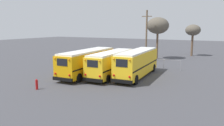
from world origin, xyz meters
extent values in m
plane|color=#424247|center=(0.00, 0.00, 0.00)|extent=(160.00, 160.00, 0.00)
cube|color=#E5A00C|center=(-2.93, -1.18, 1.65)|extent=(2.87, 10.12, 2.58)
cube|color=white|center=(-2.93, -1.18, 3.04)|extent=(2.66, 9.71, 0.20)
cube|color=black|center=(-2.72, -6.23, 0.54)|extent=(2.51, 0.30, 0.36)
cube|color=black|center=(-2.72, -6.20, 2.36)|extent=(1.35, 0.09, 0.77)
sphere|color=red|center=(-3.64, -6.28, 1.07)|extent=(0.22, 0.22, 0.22)
sphere|color=orange|center=(-3.64, -6.28, 2.72)|extent=(0.18, 0.18, 0.18)
sphere|color=red|center=(-1.80, -6.20, 1.07)|extent=(0.22, 0.22, 0.22)
sphere|color=orange|center=(-1.80, -6.20, 2.72)|extent=(0.18, 0.18, 0.18)
cube|color=black|center=(-4.17, -1.23, 1.46)|extent=(0.43, 9.82, 0.14)
cube|color=black|center=(-1.69, -1.13, 1.46)|extent=(0.43, 9.82, 0.14)
cylinder|color=black|center=(-4.24, 2.48, 0.52)|extent=(0.32, 1.05, 1.04)
cylinder|color=black|center=(-1.94, 2.58, 0.52)|extent=(0.32, 1.05, 1.04)
cylinder|color=black|center=(-3.93, -4.94, 0.52)|extent=(0.32, 1.05, 1.04)
cylinder|color=black|center=(-1.63, -4.84, 0.52)|extent=(0.32, 1.05, 1.04)
cube|color=yellow|center=(0.00, -0.20, 1.57)|extent=(2.78, 9.52, 2.49)
cube|color=white|center=(0.00, -0.20, 2.92)|extent=(2.57, 9.14, 0.20)
cube|color=black|center=(0.23, -4.94, 0.51)|extent=(2.37, 0.32, 0.36)
cube|color=black|center=(0.23, -4.92, 2.26)|extent=(1.28, 0.09, 0.75)
sphere|color=red|center=(-0.64, -5.00, 1.01)|extent=(0.22, 0.22, 0.22)
sphere|color=orange|center=(-0.64, -5.00, 2.60)|extent=(0.18, 0.18, 0.18)
sphere|color=red|center=(1.10, -4.91, 1.01)|extent=(0.22, 0.22, 0.22)
sphere|color=orange|center=(1.10, -4.91, 2.60)|extent=(0.18, 0.18, 0.18)
cube|color=black|center=(-1.17, -0.26, 1.39)|extent=(0.48, 9.22, 0.14)
cube|color=black|center=(1.17, -0.14, 1.39)|extent=(0.48, 9.22, 0.14)
cylinder|color=black|center=(-1.25, 3.15, 0.47)|extent=(0.33, 0.96, 0.95)
cylinder|color=black|center=(0.91, 3.26, 0.47)|extent=(0.33, 0.96, 0.95)
cylinder|color=black|center=(-0.91, -3.66, 0.47)|extent=(0.33, 0.96, 0.95)
cylinder|color=black|center=(1.25, -3.55, 0.47)|extent=(0.33, 0.96, 0.95)
cube|color=yellow|center=(2.93, 0.96, 1.69)|extent=(2.79, 10.12, 2.65)
cube|color=white|center=(2.93, 0.96, 3.12)|extent=(2.59, 9.71, 0.20)
cube|color=black|center=(3.18, -4.08, 0.55)|extent=(2.36, 0.31, 0.36)
cube|color=black|center=(3.18, -4.05, 2.42)|extent=(1.27, 0.09, 0.80)
sphere|color=red|center=(2.32, -4.13, 1.09)|extent=(0.22, 0.22, 0.22)
sphere|color=orange|center=(2.32, -4.13, 2.80)|extent=(0.18, 0.18, 0.18)
sphere|color=red|center=(4.04, -4.05, 1.09)|extent=(0.22, 0.22, 0.22)
sphere|color=orange|center=(4.04, -4.05, 2.80)|extent=(0.18, 0.18, 0.18)
cube|color=black|center=(1.77, 0.91, 1.49)|extent=(0.50, 9.81, 0.14)
cube|color=black|center=(4.10, 1.02, 1.49)|extent=(0.50, 9.81, 0.14)
cylinder|color=black|center=(1.68, 4.62, 0.52)|extent=(0.33, 1.06, 1.04)
cylinder|color=black|center=(3.83, 4.72, 0.52)|extent=(0.33, 1.06, 1.04)
cylinder|color=black|center=(2.04, -2.79, 0.52)|extent=(0.33, 1.06, 1.04)
cylinder|color=black|center=(4.19, -2.69, 0.52)|extent=(0.33, 1.06, 1.04)
cylinder|color=brown|center=(-0.32, 13.43, 4.45)|extent=(0.29, 0.29, 8.89)
cube|color=brown|center=(-0.32, 13.43, 7.83)|extent=(1.80, 0.14, 0.14)
cylinder|color=brown|center=(0.69, 16.82, 2.56)|extent=(0.38, 0.38, 5.13)
ellipsoid|color=#5B5447|center=(0.69, 16.82, 6.26)|extent=(4.10, 4.10, 3.07)
cylinder|color=brown|center=(5.95, 24.23, 2.27)|extent=(0.43, 0.43, 4.53)
ellipsoid|color=#5B5447|center=(5.95, 24.23, 5.37)|extent=(3.03, 3.03, 2.28)
cylinder|color=#939399|center=(-6.93, 7.10, 0.70)|extent=(0.06, 0.06, 1.40)
cylinder|color=#939399|center=(-4.62, 7.10, 0.70)|extent=(0.06, 0.06, 1.40)
cylinder|color=#939399|center=(-2.31, 7.10, 0.70)|extent=(0.06, 0.06, 1.40)
cylinder|color=#939399|center=(0.00, 7.10, 0.70)|extent=(0.06, 0.06, 1.40)
cylinder|color=#939399|center=(2.31, 7.10, 0.70)|extent=(0.06, 0.06, 1.40)
cylinder|color=#939399|center=(4.62, 7.10, 0.70)|extent=(0.06, 0.06, 1.40)
cylinder|color=#939399|center=(6.93, 7.10, 0.70)|extent=(0.06, 0.06, 1.40)
cylinder|color=#939399|center=(0.00, 7.10, 1.40)|extent=(13.87, 0.04, 0.04)
cylinder|color=#B21414|center=(-3.65, -8.91, 0.42)|extent=(0.24, 0.24, 0.85)
sphere|color=#B21414|center=(-3.65, -8.91, 0.92)|extent=(0.23, 0.23, 0.23)
camera|label=1|loc=(12.48, -23.66, 6.05)|focal=35.00mm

